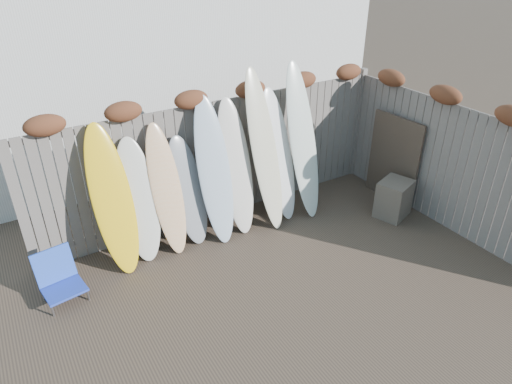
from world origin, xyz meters
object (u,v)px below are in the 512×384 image
beach_chair (59,277)px  surfboard_0 (113,201)px  wooden_crate (394,199)px  lattice_panel (394,159)px

beach_chair → surfboard_0: surfboard_0 is taller
wooden_crate → surfboard_0: bearing=165.5°
wooden_crate → lattice_panel: bearing=50.4°
beach_chair → wooden_crate: beach_chair is taller
wooden_crate → surfboard_0: surfboard_0 is taller
beach_chair → wooden_crate: (5.22, -0.81, 0.01)m
beach_chair → wooden_crate: size_ratio=1.04×
wooden_crate → surfboard_0: (-4.32, 1.11, 0.72)m
lattice_panel → surfboard_0: (-4.71, 0.64, 0.27)m
lattice_panel → surfboard_0: surfboard_0 is taller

